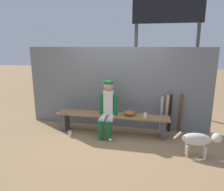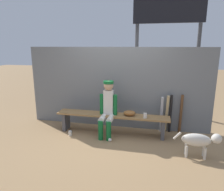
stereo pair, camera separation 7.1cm
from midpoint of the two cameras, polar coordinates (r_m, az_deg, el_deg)
ground_plane at (r=5.03m, az=0.41°, el=-10.29°), size 30.00×30.00×0.00m
chainlink_fence at (r=5.17m, az=1.55°, el=2.02°), size 4.55×0.03×2.00m
dugout_bench at (r=4.89m, az=0.42°, el=-6.30°), size 2.63×0.36×0.47m
player_seated at (r=4.71m, az=-0.81°, el=-3.09°), size 0.41×0.55×1.26m
baseball_glove at (r=4.77m, az=5.24°, el=-4.81°), size 0.28×0.20×0.12m
bat_aluminum_silver at (r=5.09m, az=13.76°, el=-5.10°), size 0.07×0.16×0.88m
bat_wood_natural at (r=5.11m, az=15.11°, el=-4.86°), size 0.10×0.24×0.92m
bat_aluminum_black at (r=5.12m, az=16.08°, el=-4.83°), size 0.07×0.15×0.93m
bat_wood_dark at (r=5.16m, az=18.70°, el=-4.82°), size 0.07×0.14×0.94m
baseball at (r=4.62m, az=-0.13°, el=-12.04°), size 0.07×0.07×0.07m
cup_on_ground at (r=4.98m, az=-10.97°, el=-10.11°), size 0.08×0.08×0.11m
cup_on_bench at (r=4.67m, az=9.49°, el=-5.43°), size 0.08×0.08×0.11m
scoreboard at (r=6.20m, az=16.01°, el=19.16°), size 2.18×0.27×3.83m
dog at (r=4.24m, az=23.28°, el=-11.23°), size 0.84×0.20×0.49m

